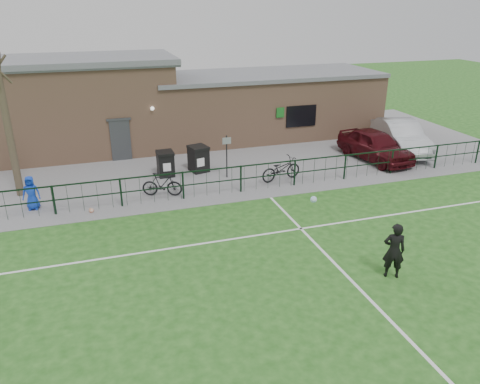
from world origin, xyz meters
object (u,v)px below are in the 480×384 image
object	(u,v)px
spectator_child	(31,193)
ball_ground	(91,210)
car_silver	(400,136)
sign_post	(227,157)
wheelie_bin_right	(199,160)
bicycle_d	(162,184)
bicycle_e	(281,169)
wheelie_bin_left	(166,164)
bare_tree	(8,126)
car_maroon	(375,145)

from	to	relation	value
spectator_child	ball_ground	world-z (taller)	spectator_child
car_silver	ball_ground	bearing A→B (deg)	-154.82
sign_post	ball_ground	xyz separation A→B (m)	(-6.12, -2.13, -0.92)
ball_ground	wheelie_bin_right	bearing A→B (deg)	33.49
bicycle_d	bicycle_e	bearing A→B (deg)	-68.17
spectator_child	sign_post	bearing A→B (deg)	14.48
wheelie_bin_left	sign_post	xyz separation A→B (m)	(2.66, -1.10, 0.46)
wheelie_bin_left	spectator_child	bearing A→B (deg)	-159.62
bicycle_d	bare_tree	bearing A→B (deg)	91.14
bare_tree	car_silver	xyz separation A→B (m)	(19.01, 0.42, -2.15)
wheelie_bin_left	sign_post	bearing A→B (deg)	-23.46
sign_post	bicycle_e	distance (m)	2.55
car_silver	bare_tree	bearing A→B (deg)	-164.61
sign_post	bicycle_e	world-z (taller)	sign_post
wheelie_bin_right	bicycle_d	bearing A→B (deg)	-144.22
wheelie_bin_right	ball_ground	bearing A→B (deg)	-160.30
ball_ground	car_maroon	bearing A→B (deg)	9.27
sign_post	car_silver	bearing A→B (deg)	5.85
wheelie_bin_left	car_silver	xyz separation A→B (m)	(12.74, -0.07, 0.29)
wheelie_bin_right	sign_post	distance (m)	1.67
wheelie_bin_left	sign_post	world-z (taller)	sign_post
bicycle_e	wheelie_bin_right	bearing A→B (deg)	42.79
sign_post	spectator_child	size ratio (longest dim) A/B	1.46
bare_tree	bicycle_d	size ratio (longest dim) A/B	3.56
car_silver	bicycle_e	size ratio (longest dim) A/B	2.50
bicycle_d	wheelie_bin_right	bearing A→B (deg)	-20.69
wheelie_bin_right	car_silver	world-z (taller)	car_silver
bicycle_e	spectator_child	bearing A→B (deg)	77.97
car_silver	spectator_child	size ratio (longest dim) A/B	3.69
wheelie_bin_right	spectator_child	xyz separation A→B (m)	(-7.23, -2.33, 0.11)
wheelie_bin_left	car_maroon	xyz separation A→B (m)	(10.62, -0.93, 0.23)
sign_post	bicycle_d	world-z (taller)	sign_post
ball_ground	spectator_child	bearing A→B (deg)	154.63
wheelie_bin_right	bicycle_e	distance (m)	4.04
car_maroon	car_silver	size ratio (longest dim) A/B	0.90
bare_tree	bicycle_e	size ratio (longest dim) A/B	2.97
sign_post	car_silver	size ratio (longest dim) A/B	0.40
wheelie_bin_left	bicycle_d	xyz separation A→B (m)	(-0.55, -2.41, -0.04)
bare_tree	bicycle_e	xyz separation A→B (m)	(11.17, -1.72, -2.45)
bicycle_d	bicycle_e	xyz separation A→B (m)	(5.46, 0.20, 0.03)
bare_tree	car_silver	bearing A→B (deg)	1.25
wheelie_bin_left	wheelie_bin_right	world-z (taller)	wheelie_bin_right
wheelie_bin_left	ball_ground	bearing A→B (deg)	-137.99
car_maroon	bicycle_e	bearing A→B (deg)	-175.36
sign_post	car_maroon	size ratio (longest dim) A/B	0.44
car_silver	car_maroon	bearing A→B (deg)	-143.71
car_maroon	ball_ground	distance (m)	14.28
bare_tree	ball_ground	size ratio (longest dim) A/B	30.97
sign_post	bicycle_d	bearing A→B (deg)	-157.83
spectator_child	car_silver	bearing A→B (deg)	13.52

